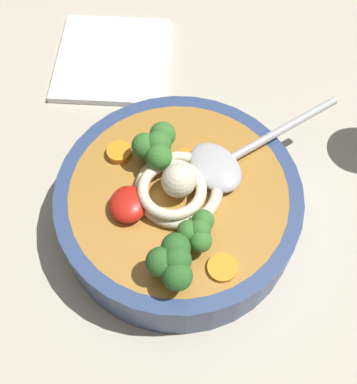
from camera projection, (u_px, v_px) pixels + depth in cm
name	position (u px, v px, depth cm)	size (l,w,h in cm)	color
table_slab	(172.00, 220.00, 53.61)	(99.62, 99.62, 3.51)	#BCB29E
soup_bowl	(178.00, 206.00, 49.01)	(23.50, 23.50, 5.82)	#334775
noodle_pile	(178.00, 187.00, 45.53)	(9.05, 8.87, 3.64)	beige
soup_spoon	(227.00, 161.00, 47.40)	(11.48, 16.62, 1.60)	#B7B7BC
chili_sauce_dollop	(128.00, 204.00, 44.95)	(3.80, 3.42, 1.71)	red
broccoli_floret_left	(174.00, 261.00, 40.47)	(4.91, 4.22, 3.88)	#7A9E60
broccoli_floret_right	(156.00, 146.00, 46.28)	(4.90, 4.22, 3.87)	#7A9E60
broccoli_floret_beside_chili	(198.00, 231.00, 42.45)	(3.84, 3.31, 3.04)	#7A9E60
carrot_slice_extra_a	(119.00, 152.00, 48.41)	(2.39, 2.39, 0.74)	orange
carrot_slice_center	(222.00, 268.00, 42.57)	(2.60, 2.60, 0.42)	orange
carrot_slice_far	(187.00, 160.00, 48.14)	(2.58, 2.58, 0.45)	orange
folded_napkin	(112.00, 59.00, 62.64)	(14.51, 13.59, 0.80)	white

